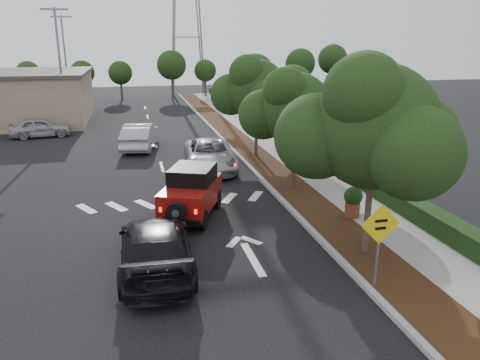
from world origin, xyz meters
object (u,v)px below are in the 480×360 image
object	(u,v)px
speed_hump_sign	(379,235)
black_suv_oncoming	(156,246)
red_jeep	(192,191)
silver_suv_ahead	(210,155)

from	to	relation	value
speed_hump_sign	black_suv_oncoming	bearing A→B (deg)	156.14
red_jeep	speed_hump_sign	world-z (taller)	speed_hump_sign
silver_suv_ahead	speed_hump_sign	bearing A→B (deg)	-76.56
silver_suv_ahead	black_suv_oncoming	xyz separation A→B (m)	(-3.51, -10.97, -0.01)
silver_suv_ahead	speed_hump_sign	distance (m)	13.81
silver_suv_ahead	speed_hump_sign	size ratio (longest dim) A/B	2.31
silver_suv_ahead	black_suv_oncoming	world-z (taller)	silver_suv_ahead
red_jeep	silver_suv_ahead	bearing A→B (deg)	97.53
red_jeep	speed_hump_sign	size ratio (longest dim) A/B	1.67
red_jeep	silver_suv_ahead	world-z (taller)	red_jeep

